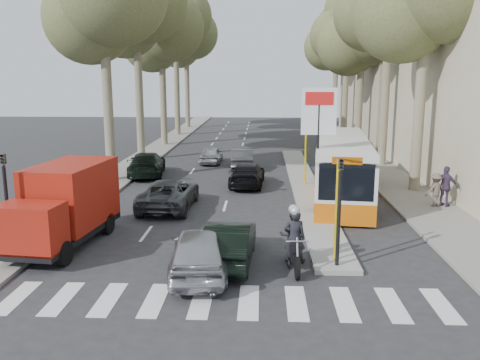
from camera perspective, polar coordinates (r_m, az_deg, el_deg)
The scene contains 27 objects.
ground at distance 18.02m, azimuth -0.28°, elevation -8.12°, with size 120.00×120.00×0.00m, color #28282B.
sidewalk_right at distance 43.09m, azimuth 12.87°, elevation 3.25°, with size 3.20×70.00×0.12m, color gray.
median_left at distance 46.20m, azimuth -8.58°, elevation 3.95°, with size 2.40×64.00×0.12m, color gray.
traffic_island at distance 28.69m, azimuth 7.27°, elevation -0.59°, with size 1.50×26.00×0.16m, color gray.
building_far at distance 53.06m, azimuth 19.03°, elevation 13.03°, with size 11.00×20.00×16.00m, color #B7A88E.
billboard at distance 22.21m, azimuth 8.78°, elevation 5.31°, with size 1.50×12.10×5.60m.
traffic_light_island at distance 16.04m, azimuth 11.13°, elevation -1.56°, with size 0.16×0.41×3.60m.
traffic_light_left at distance 18.38m, azimuth -24.84°, elevation -0.76°, with size 0.16×0.41×3.60m.
tree_l_b at distance 38.42m, azimuth -11.40°, elevation 18.83°, with size 7.40×7.20×14.88m.
tree_l_c at distance 46.04m, azimuth -8.65°, elevation 16.38°, with size 7.40×7.20×13.71m.
tree_l_d at distance 54.07m, azimuth -7.13°, elevation 17.51°, with size 7.40×7.20×15.66m.
tree_l_e at distance 61.87m, azimuth -5.94°, elevation 15.81°, with size 7.40×7.20×14.49m.
tree_r_c at distance 43.99m, azimuth 13.75°, elevation 15.97°, with size 7.40×7.20×13.32m.
tree_r_d at distance 51.97m, azimuth 12.18°, elevation 16.83°, with size 7.40×7.20×14.88m.
tree_r_e at distance 59.81m, azimuth 10.94°, elevation 15.49°, with size 7.40×7.20×14.10m.
silver_hatchback at distance 15.98m, azimuth -4.61°, elevation -7.91°, with size 1.78×4.41×1.50m, color #AAADB3.
dark_hatchback at distance 16.86m, azimuth -1.19°, elevation -7.00°, with size 1.48×4.26×1.40m, color black.
queue_car_a at distance 23.96m, azimuth -7.98°, elevation -1.53°, with size 2.28×4.94×1.37m, color #45484C.
queue_car_b at distance 28.59m, azimuth 0.81°, elevation 0.64°, with size 1.83×4.51×1.31m, color black.
queue_car_c at distance 36.11m, azimuth -3.25°, elevation 2.84°, with size 1.44×3.57×1.22m, color #AEB2B6.
queue_car_d at distance 33.96m, azimuth 0.21°, elevation 2.41°, with size 1.41×4.05×1.34m, color #45464C.
queue_car_e at distance 32.03m, azimuth -10.42°, elevation 1.78°, with size 2.06×5.08×1.47m, color black.
red_truck at distance 19.45m, azimuth -19.03°, elevation -2.52°, with size 2.67×5.69×2.93m.
city_bus at distance 26.39m, azimuth 11.28°, elevation 1.58°, with size 3.81×11.71×3.03m.
motorcycle at distance 16.56m, azimuth 6.04°, elevation -6.53°, with size 0.90×2.45×2.08m.
pedestrian_near at distance 25.35m, azimuth 22.11°, elevation -0.67°, with size 1.11×0.54×1.90m, color #483855.
pedestrian_far at distance 25.24m, azimuth 21.11°, elevation -1.04°, with size 1.01×0.45×1.57m, color brown.
Camera 1 is at (0.82, -16.95, 6.07)m, focal length 38.00 mm.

